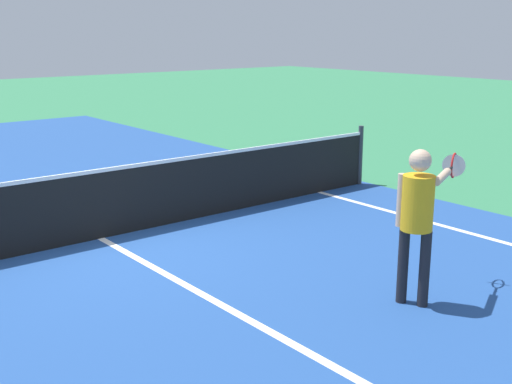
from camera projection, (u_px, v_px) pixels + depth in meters
The scene contains 5 objects.
ground_plane at pixel (101, 238), 8.80m from camera, with size 60.00×60.00×0.00m, color #337F51.
court_surface_inbounds at pixel (101, 238), 8.80m from camera, with size 10.62×24.40×0.00m, color #234C93.
line_center_service at pixel (245, 318), 6.37m from camera, with size 0.10×6.40×0.01m, color white.
net at pixel (99, 203), 8.68m from camera, with size 10.34×0.09×1.07m.
player_near at pixel (418, 209), 6.49m from camera, with size 1.18×0.52×1.62m.
Camera 1 is at (-3.59, -7.86, 2.76)m, focal length 45.56 mm.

